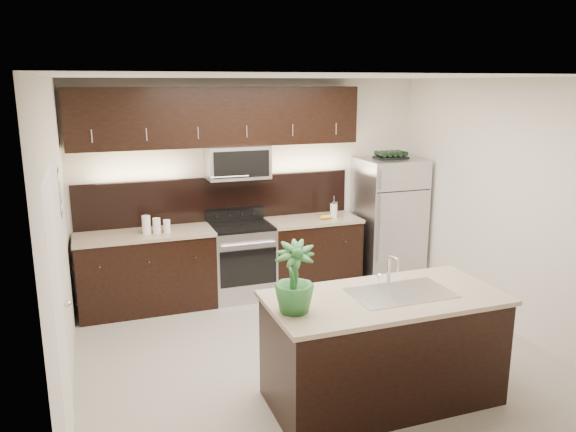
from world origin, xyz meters
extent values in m
plane|color=gray|center=(0.00, 0.00, 0.00)|extent=(4.50, 4.50, 0.00)
cube|color=beige|center=(0.00, 2.00, 1.35)|extent=(4.50, 0.02, 2.70)
cube|color=beige|center=(0.00, -2.00, 1.35)|extent=(4.50, 0.02, 2.70)
cube|color=beige|center=(-2.25, 0.00, 1.35)|extent=(0.02, 4.00, 2.70)
cube|color=beige|center=(2.25, 0.00, 1.35)|extent=(0.02, 4.00, 2.70)
cube|color=white|center=(0.00, 0.00, 2.70)|extent=(4.50, 4.00, 0.02)
cube|color=silver|center=(-2.23, -0.80, 1.01)|extent=(0.04, 0.80, 2.02)
sphere|color=silver|center=(-2.20, -0.48, 1.00)|extent=(0.06, 0.06, 0.06)
cube|color=black|center=(-2.24, 0.75, 1.65)|extent=(0.01, 0.32, 0.46)
cube|color=white|center=(-2.23, 0.75, 1.65)|extent=(0.00, 0.24, 0.36)
cube|color=black|center=(-1.42, 1.69, 0.45)|extent=(1.57, 0.62, 0.90)
cube|color=black|center=(0.71, 1.69, 0.45)|extent=(1.16, 0.62, 0.90)
cube|color=#B2B2B7|center=(-0.25, 1.69, 0.45)|extent=(0.76, 0.62, 0.90)
cube|color=black|center=(-0.25, 1.69, 0.92)|extent=(0.76, 0.60, 0.03)
cube|color=beige|center=(-1.42, 1.69, 0.92)|extent=(1.59, 0.65, 0.04)
cube|color=beige|center=(0.71, 1.69, 0.92)|extent=(1.18, 0.65, 0.04)
cube|color=black|center=(-0.46, 1.99, 1.22)|extent=(3.49, 0.02, 0.56)
cube|color=#B2B2B7|center=(-0.25, 1.80, 1.70)|extent=(0.76, 0.40, 0.40)
cube|color=black|center=(-0.46, 1.83, 2.25)|extent=(3.49, 0.33, 0.70)
cube|color=black|center=(0.25, -1.01, 0.45)|extent=(1.90, 0.90, 0.90)
cube|color=beige|center=(0.25, -1.01, 0.92)|extent=(1.96, 0.96, 0.04)
cube|color=silver|center=(0.40, -1.01, 0.95)|extent=(0.84, 0.50, 0.01)
cylinder|color=silver|center=(0.40, -0.80, 1.06)|extent=(0.03, 0.03, 0.24)
cylinder|color=silver|center=(0.40, -0.87, 1.21)|extent=(0.02, 0.14, 0.02)
cylinder|color=silver|center=(0.40, -0.94, 1.16)|extent=(0.02, 0.02, 0.10)
cube|color=#B2B2B7|center=(1.78, 1.63, 0.84)|extent=(0.81, 0.73, 1.67)
cube|color=black|center=(1.78, 1.63, 1.69)|extent=(0.41, 0.26, 0.03)
cylinder|color=black|center=(1.63, 1.63, 1.74)|extent=(0.07, 0.24, 0.07)
cylinder|color=black|center=(1.70, 1.63, 1.74)|extent=(0.07, 0.24, 0.07)
cylinder|color=black|center=(1.78, 1.63, 1.74)|extent=(0.07, 0.24, 0.07)
cylinder|color=black|center=(1.86, 1.63, 1.74)|extent=(0.07, 0.24, 0.07)
cylinder|color=black|center=(1.94, 1.63, 1.74)|extent=(0.07, 0.24, 0.07)
imported|color=#265F29|center=(-0.57, -1.07, 1.22)|extent=(0.40, 0.40, 0.55)
cylinder|color=silver|center=(-1.39, 1.64, 1.05)|extent=(0.10, 0.10, 0.21)
cylinder|color=silver|center=(-1.28, 1.63, 1.03)|extent=(0.09, 0.09, 0.18)
cylinder|color=silver|center=(-1.16, 1.61, 1.02)|extent=(0.08, 0.08, 0.15)
cylinder|color=silver|center=(0.98, 1.64, 1.03)|extent=(0.09, 0.09, 0.19)
cylinder|color=silver|center=(0.98, 1.64, 1.14)|extent=(0.10, 0.10, 0.02)
cylinder|color=silver|center=(0.98, 1.64, 1.18)|extent=(0.01, 0.01, 0.07)
ellipsoid|color=gold|center=(0.80, 1.61, 0.97)|extent=(0.17, 0.14, 0.05)
camera|label=1|loc=(-1.97, -4.82, 2.65)|focal=35.00mm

